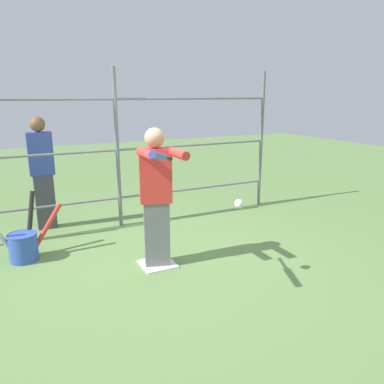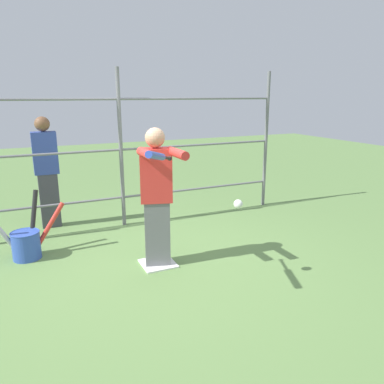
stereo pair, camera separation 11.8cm
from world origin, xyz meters
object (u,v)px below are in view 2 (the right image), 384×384
object	(u,v)px
softball_in_flight	(238,204)
bystander_behind_fence	(47,171)
baseball_bat_swinging	(158,156)
batter	(157,194)
bat_bucket	(26,242)

from	to	relation	value
softball_in_flight	bystander_behind_fence	xyz separation A→B (m)	(1.69, -2.81, -0.02)
baseball_bat_swinging	bystander_behind_fence	world-z (taller)	bystander_behind_fence
batter	bat_bucket	size ratio (longest dim) A/B	1.62
bystander_behind_fence	baseball_bat_swinging	bearing A→B (deg)	105.62
batter	bystander_behind_fence	bearing A→B (deg)	-62.35
baseball_bat_swinging	softball_in_flight	xyz separation A→B (m)	(-0.89, -0.04, -0.57)
batter	softball_in_flight	xyz separation A→B (m)	(-0.63, 0.79, 0.01)
bat_bucket	batter	bearing A→B (deg)	148.42
batter	bystander_behind_fence	size ratio (longest dim) A/B	0.97
baseball_bat_swinging	batter	bearing A→B (deg)	-107.95
batter	baseball_bat_swinging	xyz separation A→B (m)	(0.27, 0.82, 0.58)
bat_bucket	bystander_behind_fence	distance (m)	1.38
bat_bucket	baseball_bat_swinging	bearing A→B (deg)	124.68
baseball_bat_swinging	bat_bucket	xyz separation A→B (m)	(1.19, -1.71, -1.27)
bat_bucket	bystander_behind_fence	xyz separation A→B (m)	(-0.39, -1.14, 0.67)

